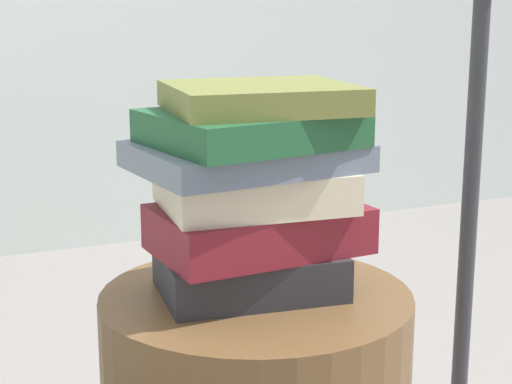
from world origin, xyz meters
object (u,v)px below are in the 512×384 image
(book_maroon, at_px, (258,229))
(book_slate, at_px, (246,156))
(book_cream, at_px, (254,188))
(book_charcoal, at_px, (249,272))
(book_olive, at_px, (259,97))
(book_forest, at_px, (250,128))

(book_maroon, relative_size, book_slate, 0.97)
(book_maroon, relative_size, book_cream, 1.15)
(book_slate, bearing_deg, book_charcoal, -8.87)
(book_olive, bearing_deg, book_slate, 167.50)
(book_charcoal, height_order, book_maroon, book_maroon)
(book_forest, relative_size, book_olive, 1.06)
(book_charcoal, bearing_deg, book_maroon, -3.19)
(book_cream, height_order, book_olive, book_olive)
(book_slate, bearing_deg, book_maroon, -13.99)
(book_maroon, distance_m, book_forest, 0.14)
(book_maroon, bearing_deg, book_charcoal, 166.65)
(book_maroon, height_order, book_slate, book_slate)
(book_maroon, relative_size, book_forest, 1.12)
(book_slate, bearing_deg, book_cream, -12.82)
(book_charcoal, distance_m, book_forest, 0.19)
(book_cream, bearing_deg, book_charcoal, 175.82)
(book_forest, bearing_deg, book_charcoal, 65.80)
(book_slate, distance_m, book_olive, 0.08)
(book_charcoal, relative_size, book_slate, 0.85)
(book_charcoal, xyz_separation_m, book_forest, (-0.00, -0.01, 0.19))
(book_maroon, height_order, book_cream, book_cream)
(book_maroon, bearing_deg, book_slate, 168.53)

